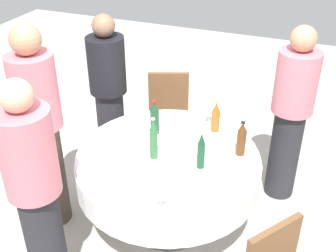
{
  "coord_description": "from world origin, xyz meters",
  "views": [
    {
      "loc": [
        0.97,
        -2.46,
        2.57
      ],
      "look_at": [
        0.0,
        0.0,
        0.98
      ],
      "focal_mm": 45.79,
      "sensor_mm": 36.0,
      "label": 1
    }
  ],
  "objects_px": {
    "bottle_dark_green_west": "(201,151)",
    "wine_glass_north": "(161,195)",
    "bottle_green_front": "(154,140)",
    "person_front": "(35,191)",
    "plate_outer": "(229,174)",
    "wine_glass_front": "(209,112)",
    "person_east": "(109,92)",
    "plate_far": "(138,172)",
    "person_left": "(291,114)",
    "chair_near": "(169,100)",
    "plate_rear": "(188,149)",
    "bottle_amber_east": "(216,118)",
    "bottle_dark_green_left": "(155,118)",
    "bottle_brown_north": "(241,139)",
    "person_west": "(41,128)",
    "dining_table": "(168,169)"
  },
  "relations": [
    {
      "from": "plate_far",
      "to": "person_east",
      "type": "bearing_deg",
      "value": 127.98
    },
    {
      "from": "plate_rear",
      "to": "person_east",
      "type": "xyz_separation_m",
      "value": [
        -0.97,
        0.55,
        0.05
      ]
    },
    {
      "from": "bottle_amber_east",
      "to": "chair_near",
      "type": "relative_size",
      "value": 0.31
    },
    {
      "from": "person_east",
      "to": "bottle_amber_east",
      "type": "bearing_deg",
      "value": -63.06
    },
    {
      "from": "dining_table",
      "to": "bottle_green_front",
      "type": "relative_size",
      "value": 4.2
    },
    {
      "from": "bottle_dark_green_left",
      "to": "wine_glass_north",
      "type": "xyz_separation_m",
      "value": [
        0.39,
        -0.81,
        -0.03
      ]
    },
    {
      "from": "bottle_amber_east",
      "to": "plate_far",
      "type": "distance_m",
      "value": 0.83
    },
    {
      "from": "plate_rear",
      "to": "person_east",
      "type": "height_order",
      "value": "person_east"
    },
    {
      "from": "bottle_dark_green_left",
      "to": "bottle_brown_north",
      "type": "relative_size",
      "value": 1.06
    },
    {
      "from": "plate_outer",
      "to": "person_left",
      "type": "bearing_deg",
      "value": 72.03
    },
    {
      "from": "person_east",
      "to": "chair_near",
      "type": "height_order",
      "value": "person_east"
    },
    {
      "from": "bottle_green_front",
      "to": "person_west",
      "type": "bearing_deg",
      "value": -169.29
    },
    {
      "from": "person_east",
      "to": "person_front",
      "type": "distance_m",
      "value": 1.49
    },
    {
      "from": "bottle_dark_green_left",
      "to": "person_east",
      "type": "bearing_deg",
      "value": 147.32
    },
    {
      "from": "bottle_amber_east",
      "to": "plate_rear",
      "type": "height_order",
      "value": "bottle_amber_east"
    },
    {
      "from": "person_west",
      "to": "chair_near",
      "type": "bearing_deg",
      "value": -32.65
    },
    {
      "from": "person_left",
      "to": "person_front",
      "type": "xyz_separation_m",
      "value": [
        -1.35,
        -1.63,
        0.02
      ]
    },
    {
      "from": "bottle_dark_green_west",
      "to": "dining_table",
      "type": "bearing_deg",
      "value": 165.5
    },
    {
      "from": "bottle_green_front",
      "to": "person_front",
      "type": "distance_m",
      "value": 0.89
    },
    {
      "from": "wine_glass_front",
      "to": "chair_near",
      "type": "distance_m",
      "value": 0.97
    },
    {
      "from": "plate_far",
      "to": "plate_rear",
      "type": "relative_size",
      "value": 1.16
    },
    {
      "from": "person_left",
      "to": "plate_far",
      "type": "bearing_deg",
      "value": -84.54
    },
    {
      "from": "wine_glass_north",
      "to": "person_left",
      "type": "xyz_separation_m",
      "value": [
        0.6,
        1.38,
        -0.03
      ]
    },
    {
      "from": "bottle_green_front",
      "to": "chair_near",
      "type": "bearing_deg",
      "value": 106.89
    },
    {
      "from": "bottle_dark_green_west",
      "to": "wine_glass_front",
      "type": "xyz_separation_m",
      "value": [
        -0.12,
        0.6,
        -0.02
      ]
    },
    {
      "from": "wine_glass_north",
      "to": "person_west",
      "type": "xyz_separation_m",
      "value": [
        -1.12,
        0.33,
        0.05
      ]
    },
    {
      "from": "person_front",
      "to": "chair_near",
      "type": "xyz_separation_m",
      "value": [
        0.1,
        2.02,
        -0.32
      ]
    },
    {
      "from": "person_east",
      "to": "chair_near",
      "type": "bearing_deg",
      "value": 3.3
    },
    {
      "from": "dining_table",
      "to": "wine_glass_front",
      "type": "bearing_deg",
      "value": 73.54
    },
    {
      "from": "bottle_green_front",
      "to": "bottle_brown_north",
      "type": "distance_m",
      "value": 0.65
    },
    {
      "from": "wine_glass_front",
      "to": "person_east",
      "type": "xyz_separation_m",
      "value": [
        -1.0,
        0.11,
        -0.05
      ]
    },
    {
      "from": "bottle_dark_green_left",
      "to": "person_front",
      "type": "xyz_separation_m",
      "value": [
        -0.36,
        -1.05,
        -0.04
      ]
    },
    {
      "from": "bottle_green_front",
      "to": "person_east",
      "type": "height_order",
      "value": "person_east"
    },
    {
      "from": "dining_table",
      "to": "bottle_brown_north",
      "type": "distance_m",
      "value": 0.61
    },
    {
      "from": "bottle_green_front",
      "to": "plate_outer",
      "type": "distance_m",
      "value": 0.59
    },
    {
      "from": "person_left",
      "to": "chair_near",
      "type": "relative_size",
      "value": 1.81
    },
    {
      "from": "person_east",
      "to": "chair_near",
      "type": "xyz_separation_m",
      "value": [
        0.37,
        0.56,
        -0.28
      ]
    },
    {
      "from": "person_west",
      "to": "plate_rear",
      "type": "bearing_deg",
      "value": -86.92
    },
    {
      "from": "dining_table",
      "to": "bottle_brown_north",
      "type": "bearing_deg",
      "value": 20.95
    },
    {
      "from": "bottle_amber_east",
      "to": "person_west",
      "type": "height_order",
      "value": "person_west"
    },
    {
      "from": "dining_table",
      "to": "bottle_dark_green_west",
      "type": "xyz_separation_m",
      "value": [
        0.28,
        -0.07,
        0.29
      ]
    },
    {
      "from": "dining_table",
      "to": "plate_far",
      "type": "distance_m",
      "value": 0.36
    },
    {
      "from": "dining_table",
      "to": "bottle_amber_east",
      "type": "xyz_separation_m",
      "value": [
        0.24,
        0.44,
        0.27
      ]
    },
    {
      "from": "person_left",
      "to": "plate_outer",
      "type": "bearing_deg",
      "value": -63.82
    },
    {
      "from": "wine_glass_front",
      "to": "dining_table",
      "type": "bearing_deg",
      "value": -106.46
    },
    {
      "from": "bottle_dark_green_west",
      "to": "wine_glass_north",
      "type": "height_order",
      "value": "bottle_dark_green_west"
    },
    {
      "from": "bottle_green_front",
      "to": "plate_outer",
      "type": "height_order",
      "value": "bottle_green_front"
    },
    {
      "from": "bottle_dark_green_left",
      "to": "plate_rear",
      "type": "bearing_deg",
      "value": -22.72
    },
    {
      "from": "plate_rear",
      "to": "chair_near",
      "type": "xyz_separation_m",
      "value": [
        -0.59,
        1.1,
        -0.23
      ]
    },
    {
      "from": "wine_glass_north",
      "to": "person_front",
      "type": "xyz_separation_m",
      "value": [
        -0.75,
        -0.24,
        -0.01
      ]
    }
  ]
}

